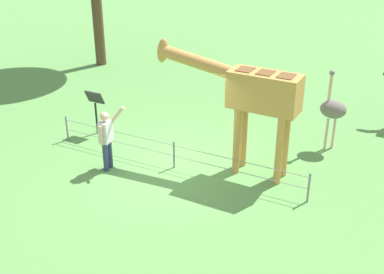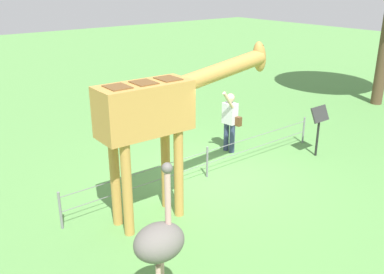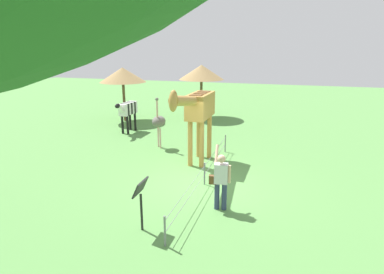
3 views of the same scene
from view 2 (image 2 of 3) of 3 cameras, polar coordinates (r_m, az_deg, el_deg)
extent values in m
plane|color=#568E47|center=(9.90, 2.32, -5.50)|extent=(60.00, 60.00, 0.00)
cylinder|color=#BC8942|center=(8.38, -3.54, -3.90)|extent=(0.18, 0.18, 1.76)
cylinder|color=#BC8942|center=(8.05, -1.79, -4.94)|extent=(0.18, 0.18, 1.76)
cylinder|color=#BC8942|center=(7.89, -10.23, -5.85)|extent=(0.18, 0.18, 1.76)
cylinder|color=#BC8942|center=(7.54, -8.67, -7.07)|extent=(0.18, 0.18, 1.76)
cube|color=#BC8942|center=(7.46, -6.34, 3.82)|extent=(1.71, 0.73, 0.90)
cube|color=brown|center=(7.60, -3.23, 7.81)|extent=(0.37, 0.45, 0.02)
cube|color=brown|center=(7.34, -6.48, 7.25)|extent=(0.37, 0.45, 0.02)
cube|color=brown|center=(7.11, -9.96, 6.63)|extent=(0.37, 0.45, 0.02)
cylinder|color=#BC8942|center=(8.31, 3.63, 8.75)|extent=(2.23, 0.37, 0.65)
ellipsoid|color=#BC8942|center=(9.02, 9.01, 10.56)|extent=(0.38, 0.27, 0.68)
cylinder|color=brown|center=(9.03, 8.79, 11.75)|extent=(0.05, 0.05, 0.14)
cylinder|color=brown|center=(8.95, 9.36, 11.64)|extent=(0.05, 0.05, 0.14)
cylinder|color=navy|center=(11.21, 5.39, -0.18)|extent=(0.14, 0.14, 0.78)
cylinder|color=navy|center=(11.33, 4.62, 0.08)|extent=(0.14, 0.14, 0.78)
cube|color=silver|center=(11.05, 5.11, 3.18)|extent=(0.28, 0.38, 0.55)
sphere|color=#D8AD8C|center=(10.93, 5.18, 5.25)|extent=(0.22, 0.22, 0.22)
cylinder|color=#D8AD8C|center=(10.63, 4.89, 4.95)|extent=(0.41, 0.13, 0.48)
cylinder|color=#D8AD8C|center=(11.19, 4.25, 3.40)|extent=(0.08, 0.08, 0.50)
cube|color=brown|center=(11.01, 6.12, 2.12)|extent=(0.14, 0.21, 0.24)
ellipsoid|color=#66605B|center=(5.62, -4.43, -13.86)|extent=(0.70, 0.56, 0.49)
cylinder|color=#CC9E93|center=(5.40, -3.25, -8.50)|extent=(0.08, 0.08, 0.80)
sphere|color=#66605B|center=(5.20, -3.35, -4.16)|extent=(0.14, 0.14, 0.14)
cylinder|color=black|center=(11.38, 16.43, -0.17)|extent=(0.06, 0.06, 0.95)
cube|color=#2D2D2D|center=(11.18, 16.76, 2.97)|extent=(0.56, 0.21, 0.38)
cylinder|color=slate|center=(8.21, -17.22, -9.39)|extent=(0.05, 0.05, 0.75)
cylinder|color=slate|center=(9.79, 2.05, -3.37)|extent=(0.05, 0.05, 0.75)
cylinder|color=slate|center=(12.20, 14.71, 0.89)|extent=(0.05, 0.05, 0.75)
cube|color=slate|center=(9.69, 2.07, -1.95)|extent=(7.00, 0.01, 0.01)
cube|color=slate|center=(9.81, 2.05, -3.57)|extent=(7.00, 0.01, 0.01)
camera|label=1|loc=(16.66, -40.90, 22.74)|focal=46.38mm
camera|label=3|loc=(17.74, 21.78, 19.22)|focal=30.07mm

